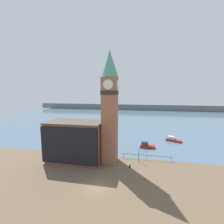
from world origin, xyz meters
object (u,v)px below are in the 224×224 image
object	(u,v)px
boat_near	(147,145)
lamp_post	(139,152)
boat_far	(173,140)
clock_tower	(110,105)
mooring_bollard_near	(130,166)
pier_building	(75,141)

from	to	relation	value
boat_near	lamp_post	size ratio (longest dim) A/B	1.23
boat_far	clock_tower	bearing A→B (deg)	-107.28
boat_near	boat_far	world-z (taller)	boat_near
clock_tower	mooring_bollard_near	xyz separation A→B (m)	(4.89, -2.18, -13.16)
pier_building	boat_near	world-z (taller)	pier_building
clock_tower	lamp_post	distance (m)	12.98
clock_tower	mooring_bollard_near	bearing A→B (deg)	-24.04
boat_far	lamp_post	size ratio (longest dim) A/B	1.44
mooring_bollard_near	lamp_post	size ratio (longest dim) A/B	0.20
clock_tower	pier_building	distance (m)	12.11
boat_near	mooring_bollard_near	world-z (taller)	boat_near
clock_tower	boat_near	world-z (taller)	clock_tower
boat_far	pier_building	bearing A→B (deg)	-116.85
pier_building	mooring_bollard_near	xyz separation A→B (m)	(13.19, -1.38, -4.38)
pier_building	clock_tower	bearing A→B (deg)	5.55
pier_building	boat_near	size ratio (longest dim) A/B	3.07
pier_building	lamp_post	world-z (taller)	pier_building
pier_building	boat_near	bearing A→B (deg)	33.56
mooring_bollard_near	clock_tower	bearing A→B (deg)	155.96
boat_near	boat_far	xyz separation A→B (m)	(8.91, 7.64, -0.10)
pier_building	boat_far	world-z (taller)	pier_building
boat_far	mooring_bollard_near	world-z (taller)	boat_far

